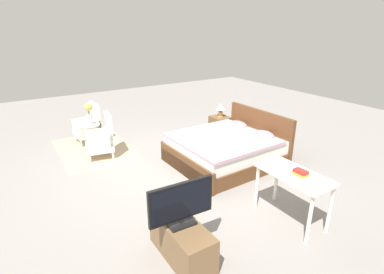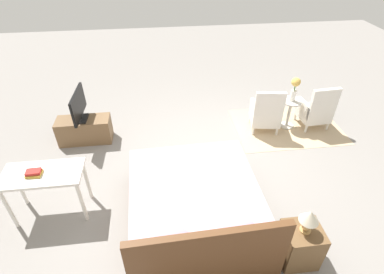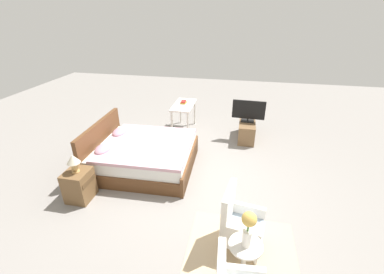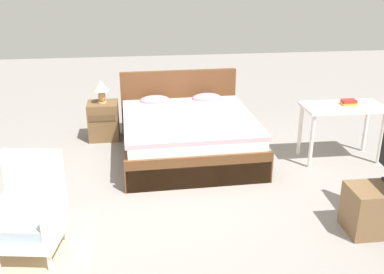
{
  "view_description": "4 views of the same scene",
  "coord_description": "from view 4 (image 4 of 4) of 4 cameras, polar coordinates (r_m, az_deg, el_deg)",
  "views": [
    {
      "loc": [
        4.5,
        -2.43,
        2.66
      ],
      "look_at": [
        0.33,
        0.21,
        0.79
      ],
      "focal_mm": 28.0,
      "sensor_mm": 36.0,
      "label": 1
    },
    {
      "loc": [
        0.55,
        3.79,
        3.46
      ],
      "look_at": [
        0.1,
        0.11,
        0.71
      ],
      "focal_mm": 28.0,
      "sensor_mm": 36.0,
      "label": 2
    },
    {
      "loc": [
        -4.14,
        -0.78,
        3.03
      ],
      "look_at": [
        0.25,
        0.1,
        0.78
      ],
      "focal_mm": 24.0,
      "sensor_mm": 36.0,
      "label": 3
    },
    {
      "loc": [
        -0.47,
        -4.54,
        2.5
      ],
      "look_at": [
        0.11,
        0.09,
        0.66
      ],
      "focal_mm": 42.0,
      "sensor_mm": 36.0,
      "label": 4
    }
  ],
  "objects": [
    {
      "name": "book_stack",
      "position": [
        6.17,
        19.29,
        4.17
      ],
      "size": [
        0.2,
        0.16,
        0.07
      ],
      "color": "#B79333",
      "rests_on": "vanity_desk"
    },
    {
      "name": "table_lamp",
      "position": [
        6.64,
        -11.47,
        6.06
      ],
      "size": [
        0.22,
        0.22,
        0.33
      ],
      "color": "tan",
      "rests_on": "nightstand"
    },
    {
      "name": "nightstand",
      "position": [
        6.79,
        -11.16,
        2.05
      ],
      "size": [
        0.44,
        0.41,
        0.56
      ],
      "color": "brown",
      "rests_on": "ground_plane"
    },
    {
      "name": "vanity_desk",
      "position": [
        6.16,
        18.57,
        2.8
      ],
      "size": [
        1.04,
        0.52,
        0.75
      ],
      "color": "silver",
      "rests_on": "ground_plane"
    },
    {
      "name": "ground_plane",
      "position": [
        5.2,
        -1.1,
        -7.16
      ],
      "size": [
        16.0,
        16.0,
        0.0
      ],
      "primitive_type": "plane",
      "color": "gray"
    },
    {
      "name": "bed",
      "position": [
        6.12,
        -0.59,
        0.48
      ],
      "size": [
        1.81,
        2.03,
        0.96
      ],
      "color": "brown",
      "rests_on": "ground_plane"
    },
    {
      "name": "armchair_by_window_right",
      "position": [
        4.32,
        -19.74,
        -9.18
      ],
      "size": [
        0.62,
        0.62,
        0.92
      ],
      "color": "white",
      "rests_on": "floor_rug"
    }
  ]
}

